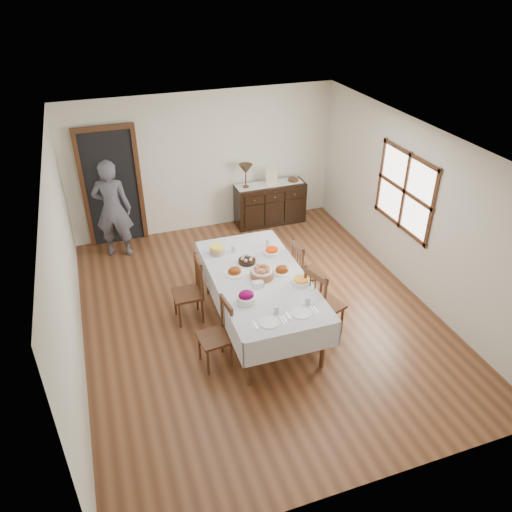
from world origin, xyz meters
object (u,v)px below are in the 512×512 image
object	(u,v)px
chair_right_far	(305,271)
person	(112,206)
chair_left_near	(218,334)
chair_left_far	(191,290)
sideboard	(270,204)
dining_table	(260,283)
chair_right_near	(322,302)
table_lamp	(246,170)

from	to	relation	value
chair_right_far	person	xyz separation A→B (m)	(-2.56, 2.32, 0.44)
chair_left_near	chair_right_far	world-z (taller)	chair_right_far
chair_left_near	chair_left_far	size ratio (longest dim) A/B	0.96
sideboard	chair_left_near	bearing A→B (deg)	-119.97
dining_table	chair_right_far	xyz separation A→B (m)	(0.88, 0.42, -0.25)
chair_right_near	sideboard	distance (m)	3.48
chair_left_near	person	world-z (taller)	person
chair_left_near	person	size ratio (longest dim) A/B	0.50
dining_table	table_lamp	xyz separation A→B (m)	(0.79, 3.00, 0.43)
sideboard	chair_right_near	bearing A→B (deg)	-99.02
chair_left_far	chair_right_near	xyz separation A→B (m)	(1.60, -0.95, 0.05)
sideboard	person	bearing A→B (deg)	-175.24
chair_right_far	person	size ratio (longest dim) A/B	0.52
sideboard	table_lamp	world-z (taller)	table_lamp
chair_left_far	chair_right_near	distance (m)	1.86
chair_left_far	table_lamp	bearing A→B (deg)	146.76
chair_right_near	table_lamp	xyz separation A→B (m)	(0.06, 3.45, 0.62)
person	table_lamp	size ratio (longest dim) A/B	4.08
chair_right_near	chair_right_far	bearing A→B (deg)	-26.67
chair_left_near	table_lamp	distance (m)	3.91
chair_right_near	chair_right_far	distance (m)	0.88
chair_left_near	sideboard	size ratio (longest dim) A/B	0.69
chair_right_far	table_lamp	world-z (taller)	table_lamp
chair_left_far	chair_right_far	xyz separation A→B (m)	(1.74, -0.08, -0.00)
chair_left_far	chair_left_near	bearing A→B (deg)	6.70
person	chair_left_far	bearing A→B (deg)	126.58
chair_left_near	person	xyz separation A→B (m)	(-0.94, 3.27, 0.46)
dining_table	chair_left_near	xyz separation A→B (m)	(-0.75, -0.53, -0.27)
chair_left_far	chair_right_near	world-z (taller)	chair_right_near
chair_left_near	chair_right_near	distance (m)	1.49
chair_left_near	chair_left_far	xyz separation A→B (m)	(-0.12, 1.03, 0.02)
dining_table	table_lamp	distance (m)	3.14
dining_table	chair_right_far	distance (m)	1.01
dining_table	chair_left_far	distance (m)	1.03
dining_table	chair_left_near	size ratio (longest dim) A/B	2.61
sideboard	person	distance (m)	3.02
person	dining_table	bearing A→B (deg)	138.04
chair_right_far	person	bearing A→B (deg)	46.59
chair_right_near	person	bearing A→B (deg)	19.74
chair_left_near	sideboard	world-z (taller)	chair_left_near
chair_left_far	sideboard	size ratio (longest dim) A/B	0.72
sideboard	chair_right_far	bearing A→B (deg)	-98.95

